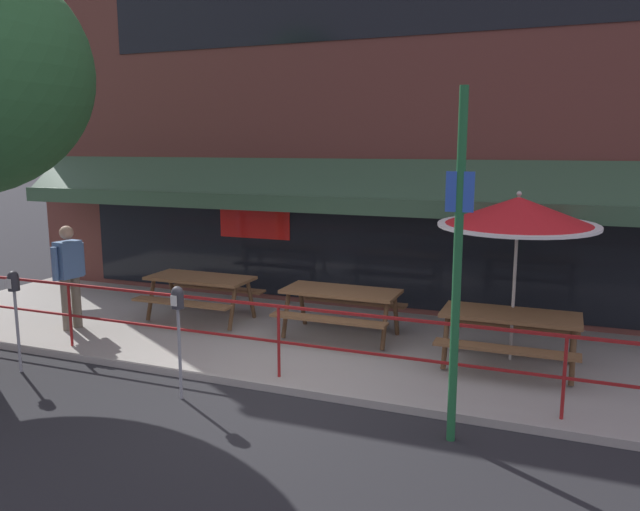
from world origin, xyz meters
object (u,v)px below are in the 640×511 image
parking_meter_near (14,291)px  patio_umbrella_right (518,213)px  picnic_table_left (200,286)px  picnic_table_centre (341,300)px  pedestrian_walking (69,272)px  street_sign_pole (457,266)px  picnic_table_right (510,325)px  parking_meter_far (178,308)px

parking_meter_near → patio_umbrella_right: bearing=23.5°
picnic_table_left → patio_umbrella_right: (5.15, -0.13, 1.47)m
picnic_table_centre → patio_umbrella_right: patio_umbrella_right is taller
picnic_table_left → parking_meter_near: (-1.10, -2.86, 0.44)m
patio_umbrella_right → picnic_table_centre: bearing=177.8°
pedestrian_walking → street_sign_pole: (6.46, -1.46, 0.83)m
picnic_table_left → picnic_table_right: 5.18m
pedestrian_walking → parking_meter_far: (3.18, -1.59, 0.09)m
picnic_table_centre → pedestrian_walking: pedestrian_walking is taller
street_sign_pole → picnic_table_right: bearing=80.2°
picnic_table_right → parking_meter_near: size_ratio=1.27×
picnic_table_left → parking_meter_far: size_ratio=1.27×
picnic_table_centre → parking_meter_near: (-3.68, -2.82, 0.44)m
picnic_table_centre → picnic_table_left: bearing=179.2°
picnic_table_centre → patio_umbrella_right: bearing=-2.2°
pedestrian_walking → picnic_table_left: bearing=36.1°
patio_umbrella_right → pedestrian_walking: patio_umbrella_right is taller
picnic_table_centre → street_sign_pole: size_ratio=0.49×
street_sign_pole → picnic_table_centre: bearing=129.6°
picnic_table_left → picnic_table_centre: same height
street_sign_pole → pedestrian_walking: bearing=167.3°
parking_meter_near → picnic_table_right: bearing=20.7°
picnic_table_right → street_sign_pole: (-0.38, -2.21, 1.18)m
picnic_table_centre → patio_umbrella_right: 2.97m
pedestrian_walking → parking_meter_near: 1.73m
patio_umbrella_right → pedestrian_walking: (-6.84, -1.10, -1.12)m
pedestrian_walking → parking_meter_near: bearing=-70.0°
picnic_table_left → patio_umbrella_right: size_ratio=0.76×
picnic_table_centre → parking_meter_far: 3.02m
picnic_table_centre → patio_umbrella_right: (2.58, -0.10, 1.47)m
parking_meter_far → patio_umbrella_right: bearing=36.2°
picnic_table_left → pedestrian_walking: (-1.69, -1.23, 0.35)m
pedestrian_walking → parking_meter_near: pedestrian_walking is taller
parking_meter_far → street_sign_pole: (3.29, 0.12, 0.73)m
parking_meter_near → picnic_table_centre: bearing=37.5°
picnic_table_left → picnic_table_right: bearing=-5.4°
picnic_table_centre → pedestrian_walking: size_ratio=1.05×
picnic_table_right → patio_umbrella_right: (0.00, 0.35, 1.47)m
picnic_table_left → parking_meter_near: size_ratio=1.27×
patio_umbrella_right → parking_meter_near: size_ratio=1.67×
parking_meter_near → street_sign_pole: size_ratio=0.39×
picnic_table_left → picnic_table_right: same height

